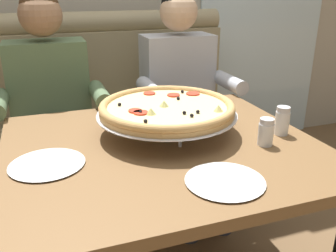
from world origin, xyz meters
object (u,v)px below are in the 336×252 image
at_px(booth_bench, 114,134).
at_px(pizza, 167,108).
at_px(plate_near_left, 47,162).
at_px(diner_left, 52,106).
at_px(shaker_pepper_flakes, 266,134).
at_px(plate_near_right, 225,179).
at_px(diner_right, 183,93).
at_px(shaker_oregano, 282,123).
at_px(dining_table, 163,165).

relative_size(booth_bench, pizza, 2.95).
bearing_deg(pizza, plate_near_left, -163.44).
height_order(diner_left, shaker_pepper_flakes, diner_left).
bearing_deg(shaker_pepper_flakes, diner_left, 130.67).
bearing_deg(plate_near_right, pizza, 94.51).
relative_size(diner_right, plate_near_left, 5.26).
bearing_deg(diner_left, shaker_pepper_flakes, -49.33).
relative_size(pizza, shaker_oregano, 4.87).
bearing_deg(diner_left, shaker_oregano, -42.55).
distance_m(diner_right, shaker_pepper_flakes, 0.83).
bearing_deg(dining_table, diner_left, 117.36).
height_order(dining_table, shaker_pepper_flakes, shaker_pepper_flakes).
xyz_separation_m(dining_table, shaker_pepper_flakes, (0.35, -0.13, 0.13)).
height_order(plate_near_left, plate_near_right, same).
bearing_deg(pizza, booth_bench, 93.46).
relative_size(booth_bench, diner_right, 1.26).
xyz_separation_m(dining_table, plate_near_right, (0.09, -0.32, 0.10)).
bearing_deg(shaker_oregano, booth_bench, 114.50).
height_order(diner_right, shaker_oregano, diner_right).
xyz_separation_m(booth_bench, plate_near_left, (-0.41, -1.00, 0.35)).
bearing_deg(plate_near_left, booth_bench, 67.89).
xyz_separation_m(diner_right, plate_near_right, (-0.27, -1.02, 0.04)).
xyz_separation_m(shaker_pepper_flakes, shaker_oregano, (0.12, 0.07, 0.00)).
relative_size(diner_left, shaker_oregano, 11.43).
xyz_separation_m(shaker_oregano, plate_near_left, (-0.87, 0.03, -0.04)).
distance_m(pizza, shaker_pepper_flakes, 0.38).
xyz_separation_m(booth_bench, plate_near_right, (0.09, -1.29, 0.35)).
xyz_separation_m(diner_left, shaker_pepper_flakes, (0.71, -0.83, 0.07)).
bearing_deg(diner_right, shaker_oregano, -81.96).
bearing_deg(diner_left, pizza, -55.36).
height_order(shaker_pepper_flakes, plate_near_right, shaker_pepper_flakes).
bearing_deg(booth_bench, diner_right, -36.47).
height_order(dining_table, plate_near_right, plate_near_right).
bearing_deg(dining_table, plate_near_right, -75.22).
distance_m(dining_table, diner_left, 0.79).
bearing_deg(plate_near_right, shaker_pepper_flakes, 36.24).
height_order(booth_bench, pizza, booth_bench).
relative_size(diner_left, shaker_pepper_flakes, 12.59).
bearing_deg(diner_left, diner_right, 0.00).
bearing_deg(dining_table, booth_bench, 90.00).
relative_size(plate_near_left, plate_near_right, 1.01).
distance_m(diner_right, plate_near_left, 1.06).
xyz_separation_m(booth_bench, shaker_pepper_flakes, (0.35, -1.09, 0.38)).
bearing_deg(dining_table, plate_near_left, -174.77).
relative_size(booth_bench, plate_near_right, 6.70).
bearing_deg(booth_bench, dining_table, -90.00).
relative_size(diner_left, pizza, 2.35).
relative_size(booth_bench, dining_table, 1.42).
bearing_deg(plate_near_right, diner_right, 74.95).
xyz_separation_m(diner_left, pizza, (0.41, -0.60, 0.13)).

